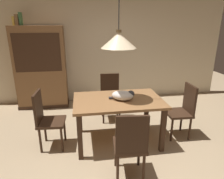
# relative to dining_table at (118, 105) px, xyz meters

# --- Properties ---
(ground) EXTENTS (10.00, 10.00, 0.00)m
(ground) POSITION_rel_dining_table_xyz_m (-0.11, -0.55, -0.65)
(ground) COLOR tan
(back_wall) EXTENTS (6.40, 0.10, 2.90)m
(back_wall) POSITION_rel_dining_table_xyz_m (-0.11, 2.10, 0.80)
(back_wall) COLOR beige
(back_wall) RESTS_ON ground
(dining_table) EXTENTS (1.40, 0.90, 0.75)m
(dining_table) POSITION_rel_dining_table_xyz_m (0.00, 0.00, 0.00)
(dining_table) COLOR olive
(dining_table) RESTS_ON ground
(chair_near_front) EXTENTS (0.44, 0.44, 0.93)m
(chair_near_front) POSITION_rel_dining_table_xyz_m (-0.01, -0.88, -0.14)
(chair_near_front) COLOR #382316
(chair_near_front) RESTS_ON ground
(chair_right_side) EXTENTS (0.41, 0.41, 0.93)m
(chair_right_side) POSITION_rel_dining_table_xyz_m (1.13, -0.00, -0.14)
(chair_right_side) COLOR #382316
(chair_right_side) RESTS_ON ground
(chair_far_back) EXTENTS (0.42, 0.42, 0.93)m
(chair_far_back) POSITION_rel_dining_table_xyz_m (0.00, 0.88, -0.14)
(chair_far_back) COLOR #382316
(chair_far_back) RESTS_ON ground
(chair_left_side) EXTENTS (0.43, 0.43, 0.93)m
(chair_left_side) POSITION_rel_dining_table_xyz_m (-1.13, 0.01, -0.14)
(chair_left_side) COLOR #382316
(chair_left_side) RESTS_ON ground
(cat_sleeping) EXTENTS (0.41, 0.33, 0.16)m
(cat_sleeping) POSITION_rel_dining_table_xyz_m (0.07, -0.04, 0.18)
(cat_sleeping) COLOR silver
(cat_sleeping) RESTS_ON dining_table
(pendant_lamp) EXTENTS (0.52, 0.52, 1.30)m
(pendant_lamp) POSITION_rel_dining_table_xyz_m (0.00, 0.00, 1.01)
(pendant_lamp) COLOR beige
(hutch_bookcase) EXTENTS (1.12, 0.45, 1.85)m
(hutch_bookcase) POSITION_rel_dining_table_xyz_m (-1.46, 1.77, 0.24)
(hutch_bookcase) COLOR brown
(hutch_bookcase) RESTS_ON ground
(book_yellow_short) EXTENTS (0.04, 0.20, 0.18)m
(book_yellow_short) POSITION_rel_dining_table_xyz_m (-1.89, 1.77, 1.29)
(book_yellow_short) COLOR gold
(book_yellow_short) RESTS_ON hutch_bookcase
(book_brown_thick) EXTENTS (0.06, 0.24, 0.22)m
(book_brown_thick) POSITION_rel_dining_table_xyz_m (-1.82, 1.77, 1.31)
(book_brown_thick) COLOR brown
(book_brown_thick) RESTS_ON hutch_bookcase
(book_green_slim) EXTENTS (0.03, 0.20, 0.26)m
(book_green_slim) POSITION_rel_dining_table_xyz_m (-1.76, 1.77, 1.33)
(book_green_slim) COLOR #427A4C
(book_green_slim) RESTS_ON hutch_bookcase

